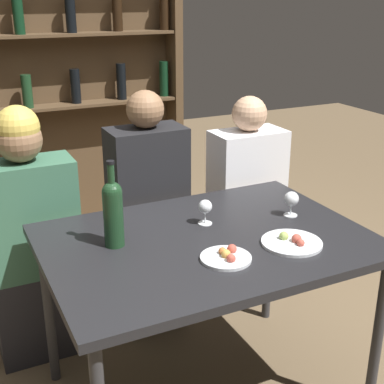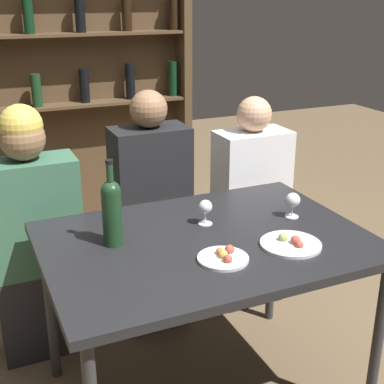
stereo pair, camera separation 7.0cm
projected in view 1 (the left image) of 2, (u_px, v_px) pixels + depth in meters
The scene contains 10 objects.
dining_table at pixel (207, 252), 2.15m from camera, with size 1.28×0.91×0.77m.
wine_rack_wall at pixel (74, 79), 3.70m from camera, with size 1.55×0.21×2.16m.
wine_bottle at pixel (113, 210), 2.02m from camera, with size 0.08×0.08×0.34m.
wine_glass_0 at pixel (291, 200), 2.31m from camera, with size 0.06×0.06×0.11m.
wine_glass_1 at pixel (205, 208), 2.23m from camera, with size 0.06×0.06×0.11m.
food_plate_0 at pixel (292, 242), 2.07m from camera, with size 0.24×0.24×0.04m.
food_plate_1 at pixel (226, 257), 1.95m from camera, with size 0.19×0.19×0.04m.
seated_person_left at pixel (31, 244), 2.47m from camera, with size 0.44×0.22×1.24m.
seated_person_center at pixel (149, 221), 2.71m from camera, with size 0.37×0.22×1.26m.
seated_person_right at pixel (246, 209), 2.96m from camera, with size 0.39×0.22×1.19m.
Camera 1 is at (-0.90, -1.71, 1.69)m, focal length 50.00 mm.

